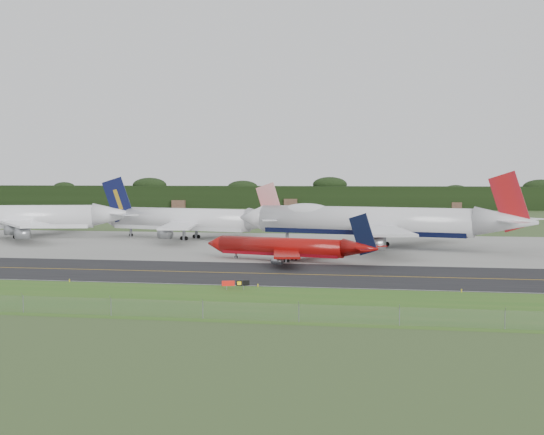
{
  "coord_description": "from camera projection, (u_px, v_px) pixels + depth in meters",
  "views": [
    {
      "loc": [
        30.77,
        -137.78,
        17.67
      ],
      "look_at": [
        2.17,
        22.0,
        8.73
      ],
      "focal_mm": 50.0,
      "sensor_mm": 36.0,
      "label": 1
    }
  ],
  "objects": [
    {
      "name": "apron",
      "position": [
        284.0,
        246.0,
        191.93
      ],
      "size": [
        400.0,
        78.0,
        0.01
      ],
      "primitive_type": "cube",
      "color": "gray",
      "rests_on": "ground"
    },
    {
      "name": "jet_ba_747",
      "position": [
        374.0,
        222.0,
        186.09
      ],
      "size": [
        74.26,
        60.38,
        18.88
      ],
      "color": "silver",
      "rests_on": "ground"
    },
    {
      "name": "taxiway_edge_line",
      "position": [
        214.0,
        285.0,
        122.64
      ],
      "size": [
        400.0,
        0.25,
        0.0
      ],
      "primitive_type": "cube",
      "color": "silver",
      "rests_on": "taxiway"
    },
    {
      "name": "ground",
      "position": [
        240.0,
        270.0,
        141.81
      ],
      "size": [
        600.0,
        600.0,
        0.0
      ],
      "primitive_type": "plane",
      "color": "#314721",
      "rests_on": "ground"
    },
    {
      "name": "grass_verge",
      "position": [
        186.0,
        300.0,
        107.41
      ],
      "size": [
        400.0,
        30.0,
        0.01
      ],
      "primitive_type": "cube",
      "color": "#2D5F1C",
      "rests_on": "ground"
    },
    {
      "name": "edge_marker_right",
      "position": [
        462.0,
        291.0,
        114.78
      ],
      "size": [
        0.16,
        0.16,
        0.5
      ],
      "primitive_type": "cylinder",
      "color": "yellow",
      "rests_on": "ground"
    },
    {
      "name": "horizon_treeline",
      "position": [
        350.0,
        198.0,
        410.58
      ],
      "size": [
        700.0,
        25.0,
        12.0
      ],
      "color": "black",
      "rests_on": "ground"
    },
    {
      "name": "jet_star_tail",
      "position": [
        189.0,
        220.0,
        210.71
      ],
      "size": [
        59.96,
        49.12,
        16.01
      ],
      "color": "white",
      "rests_on": "ground"
    },
    {
      "name": "edge_marker_left",
      "position": [
        69.0,
        281.0,
        125.96
      ],
      "size": [
        0.16,
        0.16,
        0.5
      ],
      "primitive_type": "cylinder",
      "color": "yellow",
      "rests_on": "ground"
    },
    {
      "name": "taxiway_sign",
      "position": [
        236.0,
        283.0,
        117.37
      ],
      "size": [
        4.1,
        1.55,
        1.43
      ],
      "color": "slate",
      "rests_on": "ground"
    },
    {
      "name": "jet_red_737",
      "position": [
        290.0,
        248.0,
        156.32
      ],
      "size": [
        37.87,
        30.24,
        10.36
      ],
      "color": "maroon",
      "rests_on": "ground"
    },
    {
      "name": "taxiway_centreline",
      "position": [
        235.0,
        273.0,
        137.87
      ],
      "size": [
        400.0,
        0.4,
        0.0
      ],
      "primitive_type": "cube",
      "color": "#C89112",
      "rests_on": "taxiway"
    },
    {
      "name": "perimeter_fence",
      "position": [
        156.0,
        308.0,
        94.57
      ],
      "size": [
        320.0,
        0.1,
        320.0
      ],
      "color": "slate",
      "rests_on": "ground"
    },
    {
      "name": "edge_marker_center",
      "position": [
        258.0,
        285.0,
        120.33
      ],
      "size": [
        0.16,
        0.16,
        0.5
      ],
      "primitive_type": "cylinder",
      "color": "yellow",
      "rests_on": "ground"
    },
    {
      "name": "jet_navy_gold",
      "position": [
        20.0,
        218.0,
        215.28
      ],
      "size": [
        66.83,
        57.05,
        17.46
      ],
      "color": "white",
      "rests_on": "ground"
    },
    {
      "name": "taxiway",
      "position": [
        235.0,
        273.0,
        137.88
      ],
      "size": [
        400.0,
        32.0,
        0.02
      ],
      "primitive_type": "cube",
      "color": "black",
      "rests_on": "ground"
    }
  ]
}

